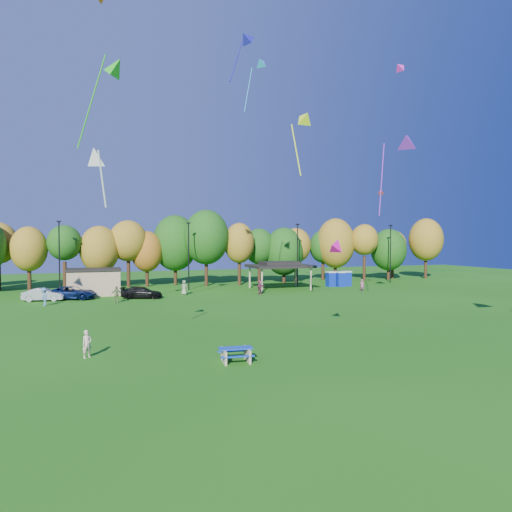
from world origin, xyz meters
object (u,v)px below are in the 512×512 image
object	(u,v)px
porta_potties	(339,279)
car_b	(44,295)
kite_flyer	(87,344)
car_c	(72,293)
picnic_table	(236,353)
car_d	(142,293)

from	to	relation	value
porta_potties	car_b	distance (m)	38.89
kite_flyer	car_c	bearing A→B (deg)	62.49
picnic_table	car_b	distance (m)	33.51
kite_flyer	car_d	size ratio (longest dim) A/B	0.34
porta_potties	picnic_table	world-z (taller)	porta_potties
car_b	car_c	world-z (taller)	car_c
picnic_table	car_b	size ratio (longest dim) A/B	0.46
car_c	kite_flyer	bearing A→B (deg)	-158.83
picnic_table	car_d	size ratio (longest dim) A/B	0.42
porta_potties	kite_flyer	bearing A→B (deg)	-137.52
porta_potties	car_b	size ratio (longest dim) A/B	0.87
car_b	kite_flyer	bearing A→B (deg)	-160.54
porta_potties	car_c	bearing A→B (deg)	-175.31
kite_flyer	car_b	bearing A→B (deg)	68.55
porta_potties	car_d	xyz separation A→B (m)	(-28.32, -4.66, -0.42)
car_b	car_c	bearing A→B (deg)	-70.84
car_c	picnic_table	bearing A→B (deg)	-145.78
car_b	porta_potties	bearing A→B (deg)	-75.93
picnic_table	car_c	xyz separation A→B (m)	(-9.92, 31.48, 0.28)
picnic_table	car_d	bearing A→B (deg)	100.40
porta_potties	car_b	world-z (taller)	porta_potties
kite_flyer	car_d	xyz separation A→B (m)	(5.35, 26.17, -0.12)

